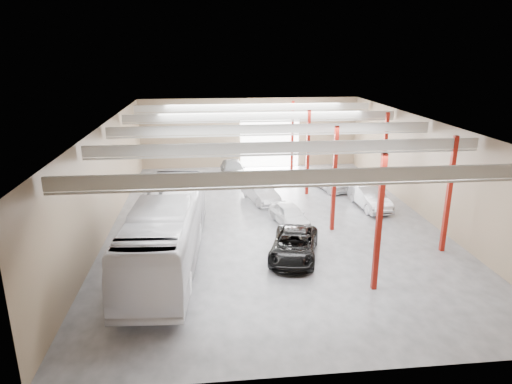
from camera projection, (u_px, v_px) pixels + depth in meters
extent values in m
cube|color=#4C4D52|center=(272.00, 221.00, 32.22)|extent=(22.00, 32.00, 0.01)
cube|color=#9E9E99|center=(273.00, 122.00, 30.13)|extent=(22.00, 32.00, 0.12)
cube|color=#897155|center=(250.00, 133.00, 46.36)|extent=(22.00, 0.12, 7.00)
cube|color=#897155|center=(336.00, 290.00, 15.99)|extent=(22.00, 0.12, 7.00)
cube|color=#897155|center=(107.00, 178.00, 30.05)|extent=(0.12, 32.00, 7.00)
cube|color=#897155|center=(426.00, 169.00, 32.30)|extent=(0.12, 32.00, 7.00)
cube|color=white|center=(270.00, 142.00, 46.72)|extent=(6.00, 0.20, 5.00)
cube|color=maroon|center=(379.00, 224.00, 22.07)|extent=(0.25, 0.25, 7.00)
cube|color=maroon|center=(334.00, 179.00, 29.67)|extent=(0.25, 0.25, 7.00)
cube|color=maroon|center=(308.00, 153.00, 37.26)|extent=(0.25, 0.25, 7.00)
cube|color=maroon|center=(292.00, 138.00, 43.90)|extent=(0.25, 0.25, 7.00)
cube|color=maroon|center=(449.00, 195.00, 26.45)|extent=(0.25, 0.25, 7.00)
cube|color=maroon|center=(384.00, 157.00, 35.95)|extent=(0.25, 0.25, 7.00)
cube|color=beige|center=(314.00, 176.00, 18.88)|extent=(21.60, 0.15, 0.60)
cube|color=beige|center=(313.00, 186.00, 19.00)|extent=(21.60, 0.10, 0.10)
cube|color=beige|center=(288.00, 147.00, 24.57)|extent=(21.60, 0.15, 0.60)
cube|color=beige|center=(288.00, 154.00, 24.69)|extent=(21.60, 0.10, 0.10)
cube|color=beige|center=(273.00, 129.00, 30.27)|extent=(21.60, 0.15, 0.60)
cube|color=beige|center=(273.00, 135.00, 30.39)|extent=(21.60, 0.10, 0.10)
cube|color=beige|center=(262.00, 116.00, 35.96)|extent=(21.60, 0.15, 0.60)
cube|color=beige|center=(262.00, 121.00, 36.08)|extent=(21.60, 0.10, 0.10)
cube|color=beige|center=(254.00, 107.00, 41.66)|extent=(21.60, 0.15, 0.60)
cube|color=beige|center=(254.00, 112.00, 41.78)|extent=(21.60, 0.10, 0.10)
imported|color=white|center=(167.00, 230.00, 25.46)|extent=(4.23, 14.27, 3.92)
imported|color=black|center=(294.00, 245.00, 26.34)|extent=(3.97, 6.02, 1.54)
imported|color=white|center=(290.00, 215.00, 31.35)|extent=(2.64, 4.59, 1.47)
imported|color=silver|center=(260.00, 192.00, 36.13)|extent=(2.87, 5.04, 1.57)
imported|color=slate|center=(233.00, 169.00, 43.17)|extent=(2.42, 5.39, 1.53)
imported|color=#ACACB0|center=(370.00, 198.00, 34.68)|extent=(2.10, 5.07, 1.63)
imported|color=silver|center=(329.00, 180.00, 39.44)|extent=(2.99, 4.92, 1.56)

